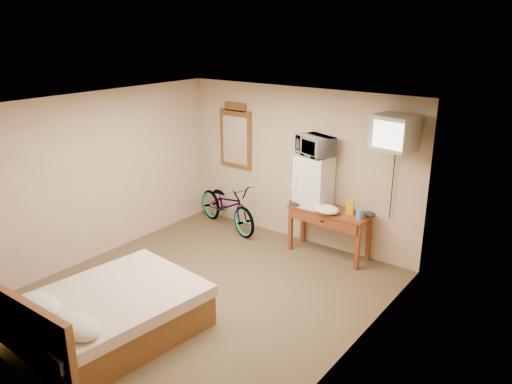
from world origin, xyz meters
TOP-DOWN VIEW (x-y plane):
  - room at (-0.00, 0.00)m, footprint 4.60×4.64m
  - desk at (0.75, 2.00)m, footprint 1.26×0.51m
  - mini_fridge at (0.46, 2.04)m, footprint 0.48×0.48m
  - microwave at (0.46, 2.04)m, footprint 0.64×0.54m
  - snack_bag at (1.08, 2.03)m, footprint 0.12×0.09m
  - blue_cup at (1.28, 1.93)m, footprint 0.09×0.09m
  - cloth_cream at (0.79, 1.86)m, footprint 0.40×0.31m
  - cloth_dark_a at (0.26, 1.87)m, footprint 0.26×0.19m
  - cloth_dark_b at (1.37, 2.10)m, footprint 0.18×0.15m
  - crt_television at (1.66, 2.02)m, footprint 0.60×0.64m
  - wall_mirror at (-1.25, 2.27)m, footprint 0.66×0.04m
  - bicycle at (-1.20, 1.95)m, footprint 1.70×1.00m
  - bed at (-0.20, -1.38)m, footprint 1.67×2.08m

SIDE VIEW (x-z plane):
  - bed at x=-0.20m, z-range -0.15..0.75m
  - bicycle at x=-1.20m, z-range 0.00..0.84m
  - desk at x=0.75m, z-range 0.25..1.00m
  - cloth_dark_b at x=1.37m, z-range 0.75..0.83m
  - cloth_dark_a at x=0.26m, z-range 0.75..0.85m
  - cloth_cream at x=0.79m, z-range 0.75..0.87m
  - blue_cup at x=1.28m, z-range 0.75..0.90m
  - snack_bag at x=1.08m, z-range 0.75..0.97m
  - mini_fridge at x=0.46m, z-range 0.75..1.54m
  - room at x=0.00m, z-range 0.00..2.50m
  - wall_mirror at x=-1.25m, z-range 1.01..2.13m
  - microwave at x=0.46m, z-range 1.54..1.84m
  - crt_television at x=1.66m, z-range 1.81..2.28m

